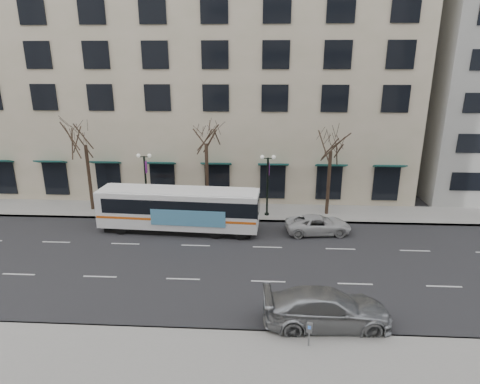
# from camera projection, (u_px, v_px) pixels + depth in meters

# --- Properties ---
(ground) EXTENTS (160.00, 160.00, 0.00)m
(ground) POSITION_uv_depth(u_px,v_px,m) (190.00, 261.00, 25.76)
(ground) COLOR black
(ground) RESTS_ON ground
(sidewalk_far) EXTENTS (80.00, 4.00, 0.15)m
(sidewalk_far) POSITION_uv_depth(u_px,v_px,m) (267.00, 212.00, 34.04)
(sidewalk_far) COLOR gray
(sidewalk_far) RESTS_ON ground
(building_hotel) EXTENTS (40.00, 20.00, 24.00)m
(building_hotel) POSITION_uv_depth(u_px,v_px,m) (202.00, 65.00, 42.22)
(building_hotel) COLOR #B4AA89
(building_hotel) RESTS_ON ground
(tree_far_left) EXTENTS (3.60, 3.60, 8.34)m
(tree_far_left) POSITION_uv_depth(u_px,v_px,m) (84.00, 133.00, 32.64)
(tree_far_left) COLOR black
(tree_far_left) RESTS_ON ground
(tree_far_mid) EXTENTS (3.60, 3.60, 8.55)m
(tree_far_mid) POSITION_uv_depth(u_px,v_px,m) (206.00, 132.00, 32.04)
(tree_far_mid) COLOR black
(tree_far_mid) RESTS_ON ground
(tree_far_right) EXTENTS (3.60, 3.60, 8.06)m
(tree_far_right) POSITION_uv_depth(u_px,v_px,m) (332.00, 139.00, 31.66)
(tree_far_right) COLOR black
(tree_far_right) RESTS_ON ground
(lamp_post_left) EXTENTS (1.22, 0.45, 5.21)m
(lamp_post_left) POSITION_uv_depth(u_px,v_px,m) (146.00, 181.00, 32.94)
(lamp_post_left) COLOR black
(lamp_post_left) RESTS_ON ground
(lamp_post_right) EXTENTS (1.22, 0.45, 5.21)m
(lamp_post_right) POSITION_uv_depth(u_px,v_px,m) (268.00, 183.00, 32.41)
(lamp_post_right) COLOR black
(lamp_post_right) RESTS_ON ground
(city_bus) EXTENTS (12.12, 3.31, 3.25)m
(city_bus) POSITION_uv_depth(u_px,v_px,m) (180.00, 208.00, 29.96)
(city_bus) COLOR white
(city_bus) RESTS_ON ground
(silver_car) EXTENTS (6.25, 2.80, 1.78)m
(silver_car) POSITION_uv_depth(u_px,v_px,m) (327.00, 309.00, 19.18)
(silver_car) COLOR #979A9E
(silver_car) RESTS_ON ground
(white_pickup) EXTENTS (5.04, 2.74, 1.34)m
(white_pickup) POSITION_uv_depth(u_px,v_px,m) (318.00, 225.00, 29.85)
(white_pickup) COLOR #B8B8B8
(white_pickup) RESTS_ON ground
(pay_station) EXTENTS (0.28, 0.23, 1.16)m
(pay_station) POSITION_uv_depth(u_px,v_px,m) (309.00, 330.00, 17.51)
(pay_station) COLOR slate
(pay_station) RESTS_ON sidewalk_near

